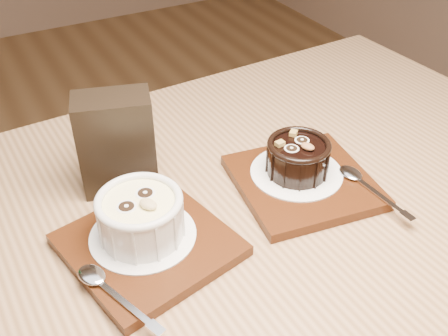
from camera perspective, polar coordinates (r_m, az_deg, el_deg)
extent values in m
cube|color=brown|center=(0.67, -0.04, -9.12)|extent=(1.23, 0.85, 0.04)
cylinder|color=brown|center=(1.39, 11.96, -2.39)|extent=(0.06, 0.06, 0.71)
cube|color=#431E0B|center=(0.65, -8.20, -8.28)|extent=(0.21, 0.21, 0.01)
cylinder|color=white|center=(0.65, -8.81, -7.22)|extent=(0.13, 0.13, 0.00)
cylinder|color=silver|center=(0.63, -9.03, -5.47)|extent=(0.10, 0.10, 0.05)
cylinder|color=#FFF29B|center=(0.62, -9.24, -3.77)|extent=(0.08, 0.08, 0.00)
torus|color=silver|center=(0.61, -9.28, -3.52)|extent=(0.10, 0.10, 0.01)
cylinder|color=black|center=(0.61, -10.58, -4.11)|extent=(0.02, 0.02, 0.00)
cylinder|color=black|center=(0.62, -8.57, -2.67)|extent=(0.02, 0.02, 0.00)
ellipsoid|color=tan|center=(0.60, -8.27, -3.91)|extent=(0.02, 0.03, 0.01)
cube|color=#431E0B|center=(0.74, 8.58, -1.51)|extent=(0.20, 0.20, 0.01)
cylinder|color=white|center=(0.75, 7.88, -0.47)|extent=(0.13, 0.13, 0.00)
cylinder|color=black|center=(0.73, 8.03, 0.96)|extent=(0.08, 0.08, 0.04)
cylinder|color=black|center=(0.72, 8.17, 2.30)|extent=(0.07, 0.07, 0.00)
torus|color=black|center=(0.72, 8.19, 2.53)|extent=(0.09, 0.09, 0.01)
cylinder|color=black|center=(0.71, 7.38, 2.16)|extent=(0.02, 0.02, 0.00)
cylinder|color=black|center=(0.73, 8.49, 3.05)|extent=(0.02, 0.02, 0.00)
ellipsoid|color=brown|center=(0.71, 9.09, 2.32)|extent=(0.02, 0.02, 0.01)
cube|color=olive|center=(0.71, 6.10, 2.67)|extent=(0.01, 0.01, 0.01)
cube|color=olive|center=(0.74, 7.57, 3.79)|extent=(0.02, 0.01, 0.01)
cube|color=black|center=(0.72, -11.60, 2.67)|extent=(0.11, 0.09, 0.14)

